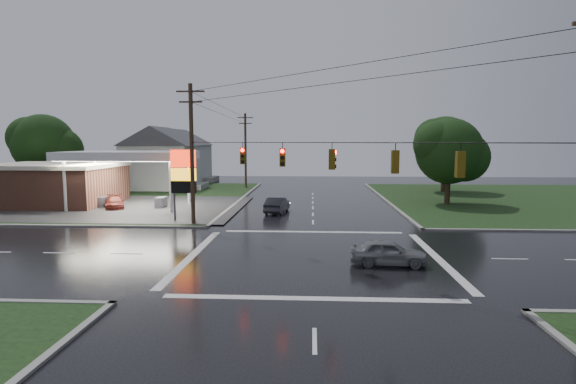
{
  "coord_description": "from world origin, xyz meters",
  "views": [
    {
      "loc": [
        -0.13,
        -25.22,
        6.54
      ],
      "look_at": [
        -1.8,
        6.32,
        3.0
      ],
      "focal_mm": 28.0,
      "sensor_mm": 36.0,
      "label": 1
    }
  ],
  "objects_px": {
    "utility_pole_n": "(246,149)",
    "tree_ne_near": "(450,151)",
    "house_near": "(161,157)",
    "car_pump": "(115,202)",
    "gas_station": "(64,181)",
    "house_far": "(180,155)",
    "tree_nw_behind": "(45,145)",
    "tree_ne_far": "(446,145)",
    "utility_pole_nw": "(192,152)",
    "pylon_sign": "(183,173)",
    "car_north": "(277,205)",
    "car_crossing": "(388,252)"
  },
  "relations": [
    {
      "from": "utility_pole_n",
      "to": "car_pump",
      "type": "relative_size",
      "value": 2.47
    },
    {
      "from": "tree_nw_behind",
      "to": "car_crossing",
      "type": "distance_m",
      "value": 49.59
    },
    {
      "from": "gas_station",
      "to": "pylon_sign",
      "type": "xyz_separation_m",
      "value": [
        15.18,
        -9.2,
        1.46
      ]
    },
    {
      "from": "pylon_sign",
      "to": "house_near",
      "type": "height_order",
      "value": "house_near"
    },
    {
      "from": "utility_pole_n",
      "to": "tree_ne_far",
      "type": "height_order",
      "value": "utility_pole_n"
    },
    {
      "from": "pylon_sign",
      "to": "car_north",
      "type": "bearing_deg",
      "value": 36.77
    },
    {
      "from": "gas_station",
      "to": "car_north",
      "type": "relative_size",
      "value": 5.93
    },
    {
      "from": "gas_station",
      "to": "utility_pole_n",
      "type": "bearing_deg",
      "value": 48.53
    },
    {
      "from": "tree_nw_behind",
      "to": "car_north",
      "type": "relative_size",
      "value": 2.26
    },
    {
      "from": "house_far",
      "to": "tree_ne_near",
      "type": "distance_m",
      "value": 44.5
    },
    {
      "from": "utility_pole_nw",
      "to": "utility_pole_n",
      "type": "bearing_deg",
      "value": 90.0
    },
    {
      "from": "house_far",
      "to": "tree_ne_far",
      "type": "height_order",
      "value": "tree_ne_far"
    },
    {
      "from": "gas_station",
      "to": "house_far",
      "type": "xyz_separation_m",
      "value": [
        3.73,
        28.3,
        1.86
      ]
    },
    {
      "from": "tree_ne_near",
      "to": "tree_ne_far",
      "type": "height_order",
      "value": "tree_ne_far"
    },
    {
      "from": "house_far",
      "to": "tree_ne_near",
      "type": "xyz_separation_m",
      "value": [
        36.09,
        -26.01,
        1.16
      ]
    },
    {
      "from": "utility_pole_n",
      "to": "house_far",
      "type": "distance_m",
      "value": 16.0
    },
    {
      "from": "pylon_sign",
      "to": "tree_ne_far",
      "type": "height_order",
      "value": "tree_ne_far"
    },
    {
      "from": "gas_station",
      "to": "tree_ne_near",
      "type": "xyz_separation_m",
      "value": [
        39.82,
        2.29,
        3.01
      ]
    },
    {
      "from": "car_north",
      "to": "car_crossing",
      "type": "height_order",
      "value": "car_north"
    },
    {
      "from": "house_near",
      "to": "tree_ne_near",
      "type": "bearing_deg",
      "value": -21.76
    },
    {
      "from": "house_near",
      "to": "car_pump",
      "type": "bearing_deg",
      "value": -85.48
    },
    {
      "from": "tree_nw_behind",
      "to": "gas_station",
      "type": "bearing_deg",
      "value": -51.58
    },
    {
      "from": "tree_nw_behind",
      "to": "car_north",
      "type": "distance_m",
      "value": 34.07
    },
    {
      "from": "utility_pole_n",
      "to": "car_pump",
      "type": "distance_m",
      "value": 23.3
    },
    {
      "from": "utility_pole_n",
      "to": "house_far",
      "type": "height_order",
      "value": "utility_pole_n"
    },
    {
      "from": "car_north",
      "to": "utility_pole_n",
      "type": "bearing_deg",
      "value": -65.67
    },
    {
      "from": "car_north",
      "to": "car_crossing",
      "type": "xyz_separation_m",
      "value": [
        7.29,
        -17.48,
        -0.04
      ]
    },
    {
      "from": "house_far",
      "to": "utility_pole_n",
      "type": "bearing_deg",
      "value": -38.77
    },
    {
      "from": "tree_ne_far",
      "to": "gas_station",
      "type": "bearing_deg",
      "value": -161.54
    },
    {
      "from": "utility_pole_n",
      "to": "tree_ne_near",
      "type": "xyz_separation_m",
      "value": [
        23.64,
        -16.01,
        0.09
      ]
    },
    {
      "from": "tree_ne_near",
      "to": "car_crossing",
      "type": "relative_size",
      "value": 2.23
    },
    {
      "from": "car_pump",
      "to": "gas_station",
      "type": "bearing_deg",
      "value": 136.26
    },
    {
      "from": "house_far",
      "to": "tree_nw_behind",
      "type": "xyz_separation_m",
      "value": [
        -11.89,
        -18.01,
        1.77
      ]
    },
    {
      "from": "tree_ne_far",
      "to": "car_crossing",
      "type": "distance_m",
      "value": 38.36
    },
    {
      "from": "house_far",
      "to": "car_north",
      "type": "xyz_separation_m",
      "value": [
        18.63,
        -32.14,
        -3.68
      ]
    },
    {
      "from": "gas_station",
      "to": "tree_ne_far",
      "type": "xyz_separation_m",
      "value": [
        42.83,
        14.29,
        3.63
      ]
    },
    {
      "from": "tree_nw_behind",
      "to": "car_pump",
      "type": "height_order",
      "value": "tree_nw_behind"
    },
    {
      "from": "tree_nw_behind",
      "to": "tree_ne_far",
      "type": "relative_size",
      "value": 1.02
    },
    {
      "from": "house_near",
      "to": "house_far",
      "type": "height_order",
      "value": "same"
    },
    {
      "from": "gas_station",
      "to": "utility_pole_n",
      "type": "xyz_separation_m",
      "value": [
        16.18,
        18.3,
        2.92
      ]
    },
    {
      "from": "utility_pole_n",
      "to": "gas_station",
      "type": "bearing_deg",
      "value": -131.47
    },
    {
      "from": "tree_ne_far",
      "to": "car_north",
      "type": "xyz_separation_m",
      "value": [
        -20.47,
        -18.13,
        -5.45
      ]
    },
    {
      "from": "car_north",
      "to": "house_far",
      "type": "bearing_deg",
      "value": -51.17
    },
    {
      "from": "utility_pole_nw",
      "to": "tree_nw_behind",
      "type": "bearing_deg",
      "value": 139.9
    },
    {
      "from": "tree_nw_behind",
      "to": "car_pump",
      "type": "bearing_deg",
      "value": -41.02
    },
    {
      "from": "car_pump",
      "to": "tree_nw_behind",
      "type": "bearing_deg",
      "value": 114.72
    },
    {
      "from": "house_far",
      "to": "car_north",
      "type": "distance_m",
      "value": 37.33
    },
    {
      "from": "pylon_sign",
      "to": "house_near",
      "type": "xyz_separation_m",
      "value": [
        -10.45,
        25.5,
        0.39
      ]
    },
    {
      "from": "house_far",
      "to": "car_north",
      "type": "relative_size",
      "value": 2.5
    },
    {
      "from": "gas_station",
      "to": "pylon_sign",
      "type": "bearing_deg",
      "value": -31.22
    }
  ]
}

